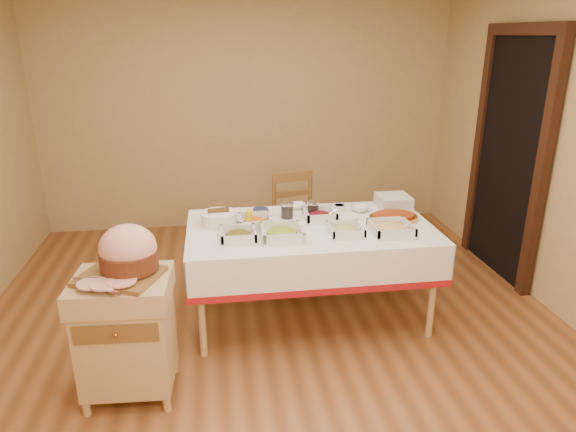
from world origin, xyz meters
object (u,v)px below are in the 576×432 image
(preserve_jar_left, at_px, (287,211))
(preserve_jar_right, at_px, (313,209))
(butcher_cart, at_px, (126,330))
(ham_on_board, at_px, (127,254))
(brass_platter, at_px, (393,217))
(plate_stack, at_px, (393,202))
(bread_basket, at_px, (219,218))
(mustard_bottle, at_px, (249,218))
(dining_chair, at_px, (298,224))
(dining_table, at_px, (310,246))

(preserve_jar_left, xyz_separation_m, preserve_jar_right, (0.21, 0.02, -0.00))
(butcher_cart, distance_m, preserve_jar_left, 1.51)
(butcher_cart, distance_m, ham_on_board, 0.47)
(preserve_jar_left, distance_m, brass_platter, 0.82)
(plate_stack, bearing_deg, bread_basket, -172.91)
(butcher_cart, height_order, mustard_bottle, mustard_bottle)
(dining_chair, height_order, ham_on_board, ham_on_board)
(dining_table, xyz_separation_m, dining_chair, (0.04, 0.79, -0.12))
(plate_stack, bearing_deg, ham_on_board, -152.44)
(preserve_jar_left, bearing_deg, butcher_cart, -139.28)
(preserve_jar_left, bearing_deg, preserve_jar_right, 6.55)
(brass_platter, bearing_deg, bread_basket, 175.80)
(plate_stack, bearing_deg, brass_platter, -108.92)
(bread_basket, bearing_deg, ham_on_board, -122.32)
(preserve_jar_left, bearing_deg, bread_basket, -172.11)
(ham_on_board, height_order, bread_basket, ham_on_board)
(preserve_jar_right, bearing_deg, dining_table, -105.60)
(mustard_bottle, bearing_deg, plate_stack, 12.65)
(butcher_cart, height_order, preserve_jar_right, preserve_jar_right)
(mustard_bottle, bearing_deg, dining_table, -5.01)
(dining_chair, relative_size, mustard_bottle, 5.91)
(butcher_cart, xyz_separation_m, mustard_bottle, (0.80, 0.79, 0.38))
(dining_table, height_order, dining_chair, dining_chair)
(preserve_jar_right, bearing_deg, brass_platter, -18.19)
(bread_basket, height_order, brass_platter, bread_basket)
(plate_stack, bearing_deg, preserve_jar_left, -173.39)
(preserve_jar_right, relative_size, plate_stack, 0.46)
(preserve_jar_left, relative_size, preserve_jar_right, 1.09)
(brass_platter, bearing_deg, preserve_jar_left, 167.96)
(dining_chair, height_order, brass_platter, dining_chair)
(mustard_bottle, xyz_separation_m, plate_stack, (1.20, 0.27, -0.02))
(ham_on_board, height_order, preserve_jar_right, ham_on_board)
(mustard_bottle, relative_size, bread_basket, 0.59)
(butcher_cart, xyz_separation_m, bread_basket, (0.58, 0.88, 0.36))
(dining_table, height_order, brass_platter, brass_platter)
(preserve_jar_right, height_order, mustard_bottle, mustard_bottle)
(dining_table, bearing_deg, brass_platter, 3.09)
(dining_table, height_order, preserve_jar_left, preserve_jar_left)
(dining_chair, height_order, plate_stack, dining_chair)
(dining_table, xyz_separation_m, preserve_jar_left, (-0.14, 0.21, 0.22))
(butcher_cart, height_order, brass_platter, brass_platter)
(butcher_cart, bearing_deg, plate_stack, 27.84)
(dining_chair, xyz_separation_m, plate_stack, (0.71, -0.48, 0.33))
(dining_table, bearing_deg, butcher_cart, -149.16)
(brass_platter, bearing_deg, preserve_jar_right, 161.81)
(ham_on_board, distance_m, preserve_jar_left, 1.41)
(preserve_jar_left, distance_m, mustard_bottle, 0.35)
(preserve_jar_left, distance_m, preserve_jar_right, 0.21)
(butcher_cart, bearing_deg, brass_platter, 22.31)
(butcher_cart, height_order, dining_chair, dining_chair)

